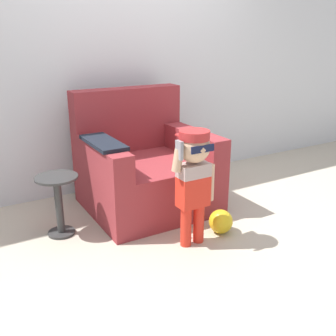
{
  "coord_description": "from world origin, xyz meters",
  "views": [
    {
      "loc": [
        -1.65,
        -2.81,
        1.5
      ],
      "look_at": [
        -0.17,
        -0.26,
        0.49
      ],
      "focal_mm": 42.0,
      "sensor_mm": 36.0,
      "label": 1
    }
  ],
  "objects_px": {
    "side_table": "(58,200)",
    "person_child": "(194,170)",
    "armchair": "(144,169)",
    "toy_ball": "(221,221)"
  },
  "relations": [
    {
      "from": "side_table",
      "to": "person_child",
      "type": "bearing_deg",
      "value": -38.33
    },
    {
      "from": "armchair",
      "to": "toy_ball",
      "type": "relative_size",
      "value": 5.6
    },
    {
      "from": "toy_ball",
      "to": "side_table",
      "type": "bearing_deg",
      "value": 150.79
    },
    {
      "from": "person_child",
      "to": "side_table",
      "type": "distance_m",
      "value": 1.07
    },
    {
      "from": "armchair",
      "to": "side_table",
      "type": "xyz_separation_m",
      "value": [
        -0.82,
        -0.17,
        -0.06
      ]
    },
    {
      "from": "armchair",
      "to": "side_table",
      "type": "bearing_deg",
      "value": -168.42
    },
    {
      "from": "armchair",
      "to": "person_child",
      "type": "xyz_separation_m",
      "value": [
        -0.01,
        -0.81,
        0.23
      ]
    },
    {
      "from": "side_table",
      "to": "toy_ball",
      "type": "relative_size",
      "value": 2.55
    },
    {
      "from": "person_child",
      "to": "toy_ball",
      "type": "distance_m",
      "value": 0.57
    },
    {
      "from": "person_child",
      "to": "toy_ball",
      "type": "bearing_deg",
      "value": 5.48
    }
  ]
}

